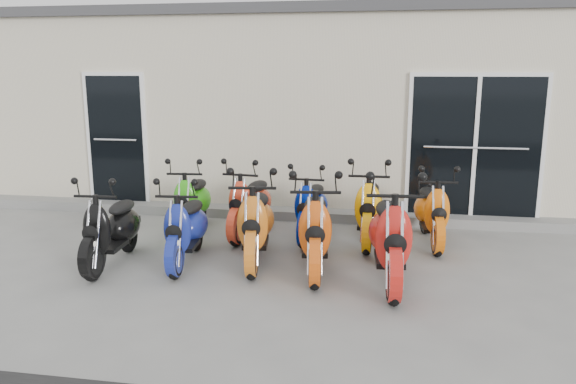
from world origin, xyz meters
name	(u,v)px	position (x,y,z in m)	size (l,w,h in m)	color
ground	(280,260)	(0.00, 0.00, 0.00)	(80.00, 80.00, 0.00)	gray
building	(325,106)	(0.00, 5.20, 1.60)	(14.00, 6.00, 3.20)	beige
roof_cap	(326,22)	(0.00, 5.20, 3.28)	(14.20, 6.20, 0.16)	#3F3F42
front_step	(303,214)	(0.00, 2.02, 0.07)	(14.00, 0.40, 0.15)	gray
door_left	(117,136)	(-3.20, 2.17, 1.26)	(1.07, 0.08, 2.22)	black
door_right	(475,143)	(2.60, 2.17, 1.26)	(2.02, 0.08, 2.22)	black
scooter_front_black	(111,219)	(-1.99, -0.52, 0.58)	(0.58, 1.58, 1.17)	black
scooter_front_blue	(186,218)	(-1.11, -0.31, 0.58)	(0.57, 1.56, 1.15)	navy
scooter_front_orange_a	(256,213)	(-0.28, -0.12, 0.64)	(0.63, 1.73, 1.27)	orange
scooter_front_orange_b	(315,218)	(0.48, -0.29, 0.65)	(0.64, 1.75, 1.29)	#D45011
scooter_front_red	(390,224)	(1.35, -0.53, 0.68)	(0.67, 1.83, 1.35)	red
scooter_back_green	(192,194)	(-1.50, 1.01, 0.58)	(0.57, 1.57, 1.16)	green
scooter_back_red	(250,195)	(-0.63, 1.00, 0.59)	(0.58, 1.60, 1.18)	red
scooter_back_blue	(311,199)	(0.26, 1.04, 0.56)	(0.55, 1.53, 1.13)	#001787
scooter_back_yellow	(369,199)	(1.07, 0.96, 0.62)	(0.61, 1.68, 1.24)	#FFAA07
scooter_back_extra	(432,203)	(1.92, 1.01, 0.58)	(0.57, 1.57, 1.16)	orange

